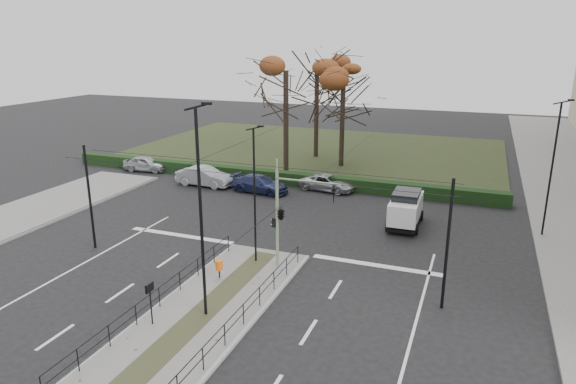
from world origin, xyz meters
name	(u,v)px	position (x,y,z in m)	size (l,w,h in m)	color
ground	(229,291)	(0.00, 0.00, 0.00)	(140.00, 140.00, 0.00)	black
median_island	(202,315)	(0.00, -2.50, 0.07)	(4.40, 15.00, 0.14)	slate
park	(316,150)	(-6.00, 32.00, 0.05)	(38.00, 26.00, 0.10)	#273118
hedge	(267,176)	(-6.00, 18.60, 0.50)	(38.00, 1.00, 1.00)	black
median_railing	(200,297)	(0.00, -2.60, 0.98)	(4.14, 13.24, 0.92)	black
catenary	(242,213)	(0.00, 1.62, 3.42)	(20.00, 34.00, 6.00)	black
traffic_light	(283,212)	(1.49, 3.25, 3.11)	(3.47, 1.98, 5.11)	gray
litter_bin	(219,265)	(-0.96, 0.89, 0.79)	(0.36, 0.36, 0.91)	black
info_panel	(150,292)	(-1.50, -3.94, 1.59)	(0.11, 0.48, 1.85)	black
streetlamp_median_near	(201,213)	(0.20, -2.46, 4.76)	(0.76, 0.16, 9.09)	black
streetlamp_median_far	(255,194)	(-0.08, 3.36, 3.85)	(0.61, 0.12, 7.30)	black
streetlamp_sidewalk	(552,168)	(14.52, 13.08, 4.28)	(0.68, 0.14, 8.15)	black
parked_car_first	(146,164)	(-17.67, 18.00, 0.69)	(1.62, 4.03, 1.37)	#ACAEB4
parked_car_second	(205,176)	(-10.25, 15.68, 0.78)	(1.64, 4.72, 1.55)	#ACAEB4
parked_car_third	(260,184)	(-5.30, 15.59, 0.67)	(1.86, 4.58, 1.33)	#21284E
parked_car_fourth	(328,183)	(-0.52, 18.00, 0.61)	(2.02, 4.38, 1.22)	#ACAEB4
white_van	(406,208)	(6.44, 12.07, 1.20)	(1.99, 4.23, 2.29)	white
rust_tree	(317,70)	(-5.06, 28.96, 8.62)	(9.05, 9.05, 11.21)	black
bare_tree_center	(343,93)	(-1.62, 26.02, 6.81)	(7.06, 7.06, 9.63)	black
bare_tree_near	(286,78)	(-5.19, 20.94, 8.36)	(8.13, 8.13, 11.84)	black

